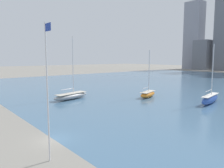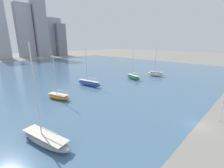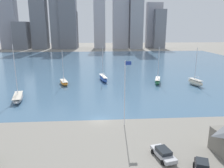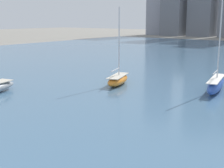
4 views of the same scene
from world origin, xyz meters
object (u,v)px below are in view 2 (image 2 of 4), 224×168
sailboat_gray (45,138)px  sailboat_blue (89,83)px  sailboat_green (133,77)px  sailboat_orange (58,96)px  sailboat_cream (156,74)px

sailboat_gray → sailboat_blue: sailboat_gray is taller
sailboat_green → sailboat_gray: (-42.71, -15.75, -0.17)m
sailboat_orange → sailboat_blue: sailboat_blue is taller
sailboat_green → sailboat_gray: bearing=-142.7°
sailboat_cream → sailboat_orange: bearing=161.5°
sailboat_green → sailboat_orange: (-32.68, 0.44, -0.17)m
sailboat_cream → sailboat_green: bearing=149.8°
sailboat_green → sailboat_gray: sailboat_gray is taller
sailboat_orange → sailboat_blue: (13.68, 4.74, 0.19)m
sailboat_gray → sailboat_orange: sailboat_gray is taller
sailboat_orange → sailboat_cream: size_ratio=0.93×
sailboat_gray → sailboat_cream: 56.04m
sailboat_orange → sailboat_blue: size_ratio=0.92×
sailboat_green → sailboat_cream: 12.56m
sailboat_orange → sailboat_cream: 44.89m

